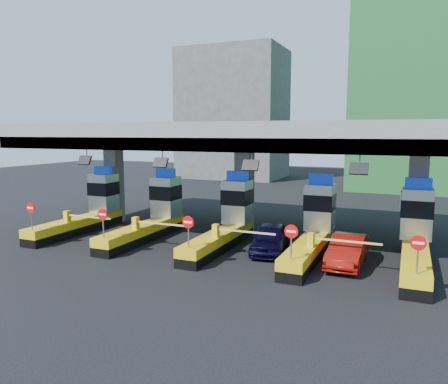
% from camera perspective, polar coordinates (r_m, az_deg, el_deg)
% --- Properties ---
extents(ground, '(120.00, 120.00, 0.00)m').
position_cam_1_polar(ground, '(25.38, 0.25, -6.96)').
color(ground, black).
rests_on(ground, ground).
extents(toll_canopy, '(28.00, 12.09, 7.00)m').
position_cam_1_polar(toll_canopy, '(27.21, 2.62, 7.09)').
color(toll_canopy, slate).
rests_on(toll_canopy, ground).
extents(toll_lane_far_left, '(4.43, 8.00, 4.16)m').
position_cam_1_polar(toll_lane_far_left, '(30.51, -17.12, -2.11)').
color(toll_lane_far_left, black).
rests_on(toll_lane_far_left, ground).
extents(toll_lane_left, '(4.43, 8.00, 4.16)m').
position_cam_1_polar(toll_lane_left, '(27.58, -9.15, -2.89)').
color(toll_lane_left, black).
rests_on(toll_lane_left, ground).
extents(toll_lane_center, '(4.43, 8.00, 4.16)m').
position_cam_1_polar(toll_lane_center, '(25.31, 0.50, -3.76)').
color(toll_lane_center, black).
rests_on(toll_lane_center, ground).
extents(toll_lane_right, '(4.43, 8.00, 4.16)m').
position_cam_1_polar(toll_lane_right, '(23.89, 11.68, -4.62)').
color(toll_lane_right, black).
rests_on(toll_lane_right, ground).
extents(toll_lane_far_right, '(4.43, 8.00, 4.16)m').
position_cam_1_polar(toll_lane_far_right, '(23.46, 23.78, -5.36)').
color(toll_lane_far_right, black).
rests_on(toll_lane_far_right, ground).
extents(bg_building_scaffold, '(18.00, 12.00, 28.00)m').
position_cam_1_polar(bg_building_scaffold, '(55.19, 26.37, 14.87)').
color(bg_building_scaffold, '#1E5926').
rests_on(bg_building_scaffold, ground).
extents(bg_building_concrete, '(14.00, 10.00, 18.00)m').
position_cam_1_polar(bg_building_concrete, '(63.21, 1.24, 10.11)').
color(bg_building_concrete, '#4C4C49').
rests_on(bg_building_concrete, ground).
extents(van, '(2.50, 4.71, 1.53)m').
position_cam_1_polar(van, '(23.97, 6.04, -6.01)').
color(van, black).
rests_on(van, ground).
extents(red_car, '(1.64, 4.48, 1.47)m').
position_cam_1_polar(red_car, '(22.36, 15.84, -7.37)').
color(red_car, maroon).
rests_on(red_car, ground).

